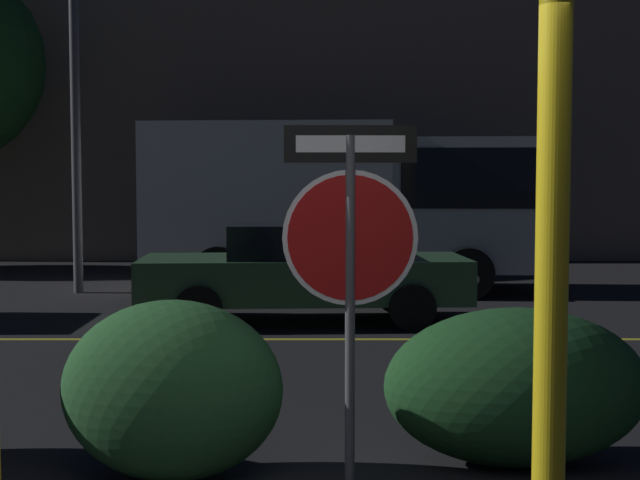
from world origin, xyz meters
name	(u,v)px	position (x,y,z in m)	size (l,w,h in m)	color
road_center_stripe	(283,339)	(0.00, 6.89, 0.00)	(37.01, 0.12, 0.01)	gold
stop_sign	(346,239)	(0.57, 1.61, 1.55)	(0.81, 0.06, 2.22)	#4C4C51
yellow_pole_right	(548,210)	(1.21, -0.52, 1.79)	(0.12, 0.12, 3.58)	yellow
hedge_bush_2	(168,391)	(-0.54, 1.88, 0.57)	(1.40, 0.84, 1.15)	#285B2D
hedge_bush_3	(511,387)	(1.70, 2.18, 0.53)	(1.76, 0.95, 1.06)	#1E4C23
passing_car_2	(298,272)	(0.16, 8.22, 0.68)	(4.48, 1.95, 1.32)	#335B38
delivery_truck	(349,198)	(0.96, 11.71, 1.61)	(6.84, 2.86, 2.87)	silver
building_backdrop	(410,130)	(2.84, 19.50, 3.21)	(27.08, 4.15, 6.42)	#7A6B5B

